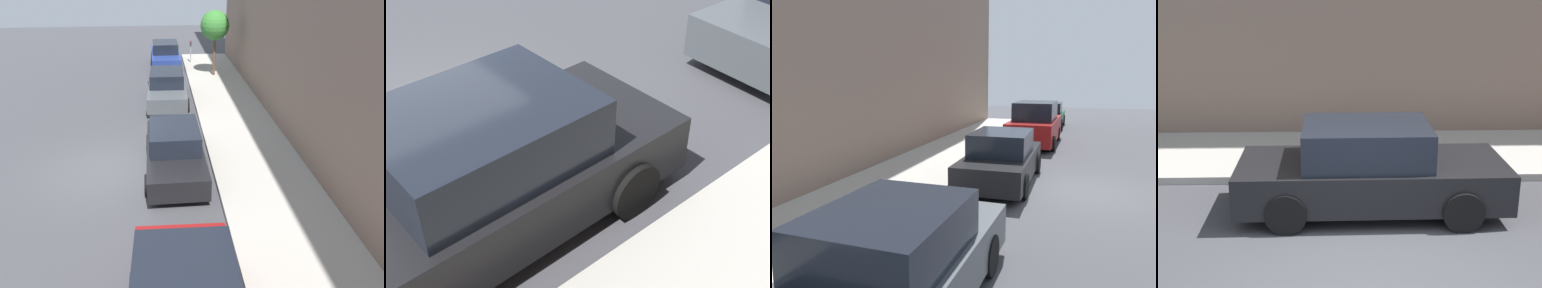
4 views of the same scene
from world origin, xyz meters
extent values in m
plane|color=#424247|center=(0.00, 0.00, 0.00)|extent=(60.00, 60.00, 0.00)
cube|color=#B2ADA3|center=(5.08, 0.00, 0.07)|extent=(3.16, 32.00, 0.15)
cylinder|color=black|center=(1.21, -5.47, 0.33)|extent=(0.22, 0.66, 0.66)
cylinder|color=black|center=(3.07, -5.47, 0.33)|extent=(0.22, 0.66, 0.66)
cube|color=black|center=(2.26, -0.19, 0.56)|extent=(1.85, 4.52, 0.68)
cube|color=black|center=(2.26, -0.09, 1.22)|extent=(1.61, 2.12, 0.64)
cylinder|color=black|center=(1.41, 1.21, 0.33)|extent=(0.22, 0.66, 0.66)
cylinder|color=black|center=(3.11, 1.21, 0.33)|extent=(0.22, 0.66, 0.66)
cylinder|color=black|center=(1.41, -1.58, 0.33)|extent=(0.22, 0.66, 0.66)
cylinder|color=black|center=(3.11, -1.58, 0.33)|extent=(0.22, 0.66, 0.66)
cube|color=#4C5156|center=(2.20, 6.50, 0.56)|extent=(1.92, 4.55, 0.68)
cube|color=black|center=(2.20, 6.60, 1.22)|extent=(1.64, 2.14, 0.64)
cylinder|color=black|center=(1.35, 7.90, 0.33)|extent=(0.22, 0.65, 0.65)
cylinder|color=black|center=(3.05, 7.90, 0.33)|extent=(0.22, 0.65, 0.65)
cylinder|color=black|center=(1.35, 5.11, 0.33)|extent=(0.22, 0.65, 0.65)
cylinder|color=black|center=(3.05, 5.11, 0.33)|extent=(0.22, 0.65, 0.65)
cube|color=navy|center=(2.28, 13.44, 0.56)|extent=(1.88, 4.53, 0.68)
cube|color=black|center=(2.28, 13.54, 1.22)|extent=(1.62, 2.13, 0.64)
cylinder|color=black|center=(1.43, 14.84, 0.32)|extent=(0.22, 0.64, 0.64)
cylinder|color=black|center=(3.13, 14.84, 0.32)|extent=(0.22, 0.64, 0.64)
cylinder|color=black|center=(1.43, 12.05, 0.32)|extent=(0.22, 0.64, 0.64)
cylinder|color=black|center=(3.13, 12.05, 0.32)|extent=(0.22, 0.64, 0.64)
cylinder|color=#ADADB2|center=(3.95, 13.58, 0.71)|extent=(0.07, 0.07, 1.11)
cube|color=#2D2D33|center=(3.95, 13.58, 1.40)|extent=(0.11, 0.15, 0.28)
cube|color=red|center=(3.95, 13.58, 1.57)|extent=(0.04, 0.09, 0.05)
cylinder|color=brown|center=(5.07, 10.54, 1.35)|extent=(0.15, 0.15, 2.41)
sphere|color=#387F33|center=(5.07, 10.54, 3.01)|extent=(1.64, 1.64, 1.64)
camera|label=1|loc=(1.86, -11.09, 6.40)|focal=35.00mm
camera|label=2|loc=(6.06, -2.11, 4.24)|focal=50.00mm
camera|label=3|loc=(0.04, 10.43, 3.07)|focal=35.00mm
camera|label=4|loc=(-6.25, 0.42, 3.87)|focal=50.00mm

